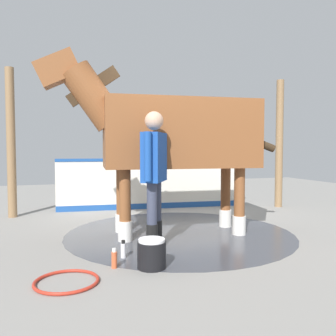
{
  "coord_description": "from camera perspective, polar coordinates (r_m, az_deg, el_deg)",
  "views": [
    {
      "loc": [
        -5.28,
        2.02,
        1.29
      ],
      "look_at": [
        -0.67,
        0.52,
        1.02
      ],
      "focal_mm": 37.44,
      "sensor_mm": 36.0,
      "label": 1
    }
  ],
  "objects": [
    {
      "name": "wet_patch",
      "position": [
        5.44,
        1.88,
        -10.53
      ],
      "size": [
        3.44,
        3.44,
        0.0
      ],
      "primitive_type": "cylinder",
      "color": "#42444C",
      "rests_on": "ground"
    },
    {
      "name": "bottle_spray",
      "position": [
        3.94,
        -8.75,
        -14.43
      ],
      "size": [
        0.06,
        0.06,
        0.22
      ],
      "color": "#CC5933",
      "rests_on": "ground"
    },
    {
      "name": "handler",
      "position": [
        4.44,
        -2.26,
        -0.24
      ],
      "size": [
        0.62,
        0.45,
        1.76
      ],
      "rotation": [
        0.0,
        0.0,
        4.19
      ],
      "color": "black",
      "rests_on": "ground"
    },
    {
      "name": "roof_post_near",
      "position": [
        7.16,
        -24.19,
        3.73
      ],
      "size": [
        0.16,
        0.16,
        2.79
      ],
      "primitive_type": "cylinder",
      "color": "olive",
      "rests_on": "ground"
    },
    {
      "name": "wash_bucket",
      "position": [
        3.89,
        -2.68,
        -13.75
      ],
      "size": [
        0.31,
        0.31,
        0.32
      ],
      "color": "black",
      "rests_on": "ground"
    },
    {
      "name": "barrier_wall",
      "position": [
        7.55,
        -2.41,
        -2.84
      ],
      "size": [
        0.47,
        4.02,
        1.08
      ],
      "color": "silver",
      "rests_on": "ground"
    },
    {
      "name": "hose_coil",
      "position": [
        3.66,
        -16.19,
        -17.3
      ],
      "size": [
        0.62,
        0.62,
        0.03
      ],
      "primitive_type": "torus",
      "color": "#B72D1E",
      "rests_on": "ground"
    },
    {
      "name": "horse",
      "position": [
        5.26,
        0.61,
        5.47
      ],
      "size": [
        1.21,
        3.64,
        2.67
      ],
      "rotation": [
        0.0,
        0.0,
        1.47
      ],
      "color": "brown",
      "rests_on": "ground"
    },
    {
      "name": "bottle_shampoo",
      "position": [
        4.27,
        -7.29,
        -13.06
      ],
      "size": [
        0.06,
        0.06,
        0.21
      ],
      "color": "white",
      "rests_on": "ground"
    },
    {
      "name": "ground_plane",
      "position": [
        5.81,
        2.9,
        -9.77
      ],
      "size": [
        16.0,
        16.0,
        0.02
      ],
      "primitive_type": "cube",
      "color": "gray"
    },
    {
      "name": "roof_post_far",
      "position": [
        8.11,
        17.67,
        3.76
      ],
      "size": [
        0.16,
        0.16,
        2.79
      ],
      "primitive_type": "cylinder",
      "color": "olive",
      "rests_on": "ground"
    }
  ]
}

